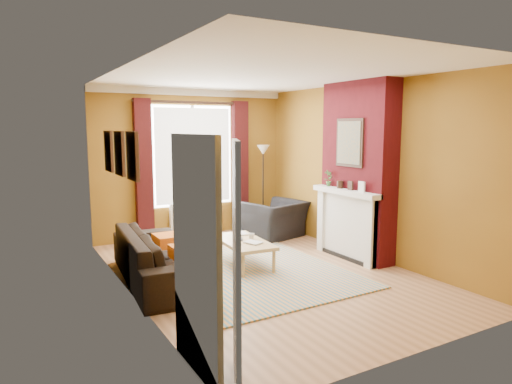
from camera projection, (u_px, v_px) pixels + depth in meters
ground at (264, 273)px, 6.60m from camera, size 5.50×5.50×0.00m
room_walls at (292, 174)px, 6.95m from camera, size 3.82×5.54×2.83m
striped_rug at (235, 266)px, 6.86m from camera, size 2.72×3.73×0.02m
sofa at (160, 256)px, 6.22m from camera, size 1.11×2.40×0.68m
armchair at (275, 219)px, 8.71m from camera, size 1.27×1.18×0.69m
coffee_table at (243, 243)px, 6.87m from camera, size 0.69×1.24×0.40m
wicker_stool at (211, 228)px, 8.47m from camera, size 0.45×0.45×0.45m
floor_lamp at (263, 163)px, 9.11m from camera, size 0.34×0.34×1.74m
book_a at (249, 244)px, 6.61m from camera, size 0.27×0.30×0.02m
book_b at (235, 234)px, 7.24m from camera, size 0.24×0.29×0.02m
mug at (251, 236)px, 6.93m from camera, size 0.12×0.12×0.09m
tv_remote at (241, 239)px, 6.89m from camera, size 0.12×0.18×0.02m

